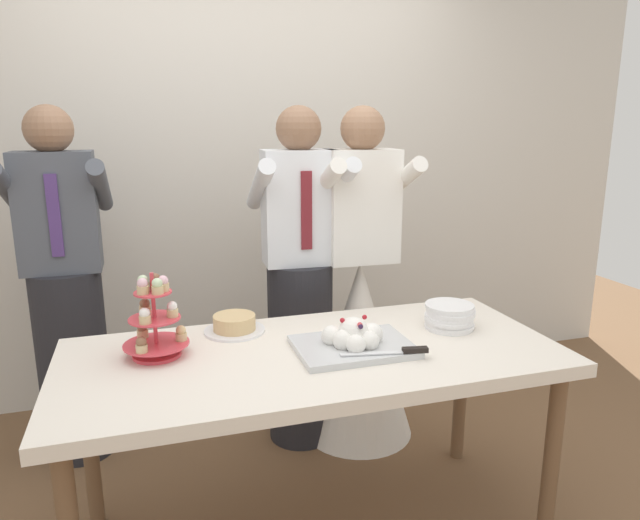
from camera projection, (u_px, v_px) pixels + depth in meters
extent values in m
cube|color=beige|center=(240.00, 146.00, 3.30)|extent=(5.20, 0.10, 2.90)
cube|color=silver|center=(314.00, 357.00, 2.09)|extent=(1.80, 0.80, 0.05)
cylinder|color=brown|center=(551.00, 462.00, 2.12)|extent=(0.06, 0.06, 0.72)
cylinder|color=brown|center=(90.00, 443.00, 2.24)|extent=(0.06, 0.06, 0.72)
cylinder|color=brown|center=(461.00, 387.00, 2.71)|extent=(0.06, 0.06, 0.72)
cylinder|color=#D83F4C|center=(157.00, 354.00, 2.04)|extent=(0.17, 0.17, 0.01)
cylinder|color=#D83F4C|center=(154.00, 315.00, 2.00)|extent=(0.01, 0.01, 0.31)
cylinder|color=#D83F4C|center=(156.00, 344.00, 2.03)|extent=(0.23, 0.23, 0.01)
cylinder|color=#D1B784|center=(181.00, 337.00, 2.05)|extent=(0.04, 0.04, 0.03)
sphere|color=#D6B27A|center=(181.00, 330.00, 2.04)|extent=(0.04, 0.04, 0.04)
cylinder|color=#D1B784|center=(143.00, 333.00, 2.08)|extent=(0.04, 0.04, 0.03)
sphere|color=brown|center=(142.00, 327.00, 2.07)|extent=(0.04, 0.04, 0.04)
cylinder|color=#D1B784|center=(142.00, 348.00, 1.94)|extent=(0.04, 0.04, 0.03)
sphere|color=brown|center=(141.00, 342.00, 1.94)|extent=(0.04, 0.04, 0.04)
cylinder|color=#D83F4C|center=(155.00, 318.00, 2.00)|extent=(0.18, 0.18, 0.01)
cylinder|color=#D1B784|center=(172.00, 313.00, 2.01)|extent=(0.04, 0.04, 0.03)
sphere|color=white|center=(172.00, 306.00, 2.01)|extent=(0.04, 0.04, 0.04)
cylinder|color=#D1B784|center=(145.00, 310.00, 2.04)|extent=(0.04, 0.04, 0.03)
sphere|color=brown|center=(145.00, 303.00, 2.04)|extent=(0.04, 0.04, 0.04)
cylinder|color=#D1B784|center=(145.00, 320.00, 1.94)|extent=(0.04, 0.04, 0.03)
sphere|color=white|center=(145.00, 313.00, 1.94)|extent=(0.04, 0.04, 0.04)
cylinder|color=#D83F4C|center=(153.00, 292.00, 1.98)|extent=(0.13, 0.13, 0.01)
cylinder|color=#D1B784|center=(163.00, 287.00, 1.98)|extent=(0.04, 0.04, 0.03)
sphere|color=#EAB7C6|center=(163.00, 281.00, 1.98)|extent=(0.04, 0.04, 0.04)
cylinder|color=#D1B784|center=(155.00, 285.00, 2.01)|extent=(0.04, 0.04, 0.03)
sphere|color=brown|center=(155.00, 278.00, 2.01)|extent=(0.04, 0.04, 0.04)
cylinder|color=#D1B784|center=(143.00, 287.00, 1.99)|extent=(0.04, 0.04, 0.03)
sphere|color=beige|center=(143.00, 280.00, 1.98)|extent=(0.04, 0.04, 0.04)
cylinder|color=#D1B784|center=(143.00, 290.00, 1.95)|extent=(0.04, 0.04, 0.03)
sphere|color=#EAB7C6|center=(142.00, 283.00, 1.95)|extent=(0.04, 0.04, 0.04)
cylinder|color=#D1B784|center=(158.00, 290.00, 1.95)|extent=(0.04, 0.04, 0.03)
sphere|color=beige|center=(157.00, 283.00, 1.95)|extent=(0.04, 0.04, 0.04)
cube|color=silver|center=(353.00, 347.00, 2.09)|extent=(0.42, 0.31, 0.02)
sphere|color=white|center=(372.00, 334.00, 2.10)|extent=(0.08, 0.08, 0.08)
sphere|color=white|center=(360.00, 330.00, 2.15)|extent=(0.07, 0.07, 0.07)
sphere|color=white|center=(347.00, 333.00, 2.11)|extent=(0.08, 0.08, 0.08)
sphere|color=white|center=(331.00, 336.00, 2.09)|extent=(0.08, 0.08, 0.08)
sphere|color=white|center=(343.00, 340.00, 2.04)|extent=(0.08, 0.08, 0.08)
sphere|color=white|center=(356.00, 344.00, 2.01)|extent=(0.07, 0.07, 0.07)
sphere|color=white|center=(369.00, 341.00, 2.04)|extent=(0.07, 0.07, 0.07)
sphere|color=white|center=(353.00, 332.00, 2.07)|extent=(0.11, 0.11, 0.11)
sphere|color=#DB474C|center=(353.00, 322.00, 2.06)|extent=(0.02, 0.02, 0.02)
sphere|color=#2D1938|center=(356.00, 320.00, 2.07)|extent=(0.02, 0.02, 0.02)
sphere|color=#DB474C|center=(360.00, 325.00, 2.04)|extent=(0.02, 0.02, 0.02)
sphere|color=#DB474C|center=(360.00, 325.00, 2.03)|extent=(0.02, 0.02, 0.02)
sphere|color=#2D1938|center=(361.00, 327.00, 2.02)|extent=(0.02, 0.02, 0.02)
sphere|color=#B21923|center=(365.00, 317.00, 2.11)|extent=(0.02, 0.02, 0.02)
sphere|color=#B21923|center=(342.00, 320.00, 2.06)|extent=(0.02, 0.02, 0.02)
cube|color=silver|center=(373.00, 353.00, 1.99)|extent=(0.23, 0.06, 0.00)
cube|color=black|center=(415.00, 350.00, 2.00)|extent=(0.09, 0.04, 0.02)
cylinder|color=white|center=(449.00, 327.00, 2.31)|extent=(0.19, 0.19, 0.01)
cylinder|color=white|center=(450.00, 324.00, 2.31)|extent=(0.19, 0.19, 0.01)
cylinder|color=white|center=(449.00, 321.00, 2.31)|extent=(0.19, 0.19, 0.01)
cylinder|color=white|center=(449.00, 319.00, 2.30)|extent=(0.19, 0.19, 0.01)
cylinder|color=white|center=(449.00, 316.00, 2.30)|extent=(0.19, 0.19, 0.01)
cylinder|color=white|center=(450.00, 313.00, 2.30)|extent=(0.19, 0.19, 0.01)
cylinder|color=white|center=(451.00, 311.00, 2.30)|extent=(0.19, 0.19, 0.01)
cylinder|color=white|center=(450.00, 308.00, 2.30)|extent=(0.19, 0.19, 0.01)
cylinder|color=white|center=(450.00, 306.00, 2.29)|extent=(0.19, 0.19, 0.01)
cylinder|color=white|center=(235.00, 330.00, 2.27)|extent=(0.24, 0.24, 0.01)
cylinder|color=#D6B27A|center=(234.00, 322.00, 2.26)|extent=(0.17, 0.17, 0.06)
cylinder|color=#232328|center=(300.00, 352.00, 2.88)|extent=(0.32, 0.32, 0.92)
cube|color=white|center=(299.00, 208.00, 2.71)|extent=(0.35, 0.22, 0.54)
sphere|color=#8C664C|center=(299.00, 129.00, 2.62)|extent=(0.21, 0.21, 0.21)
cylinder|color=white|center=(260.00, 186.00, 2.64)|extent=(0.10, 0.49, 0.28)
cylinder|color=white|center=(339.00, 184.00, 2.73)|extent=(0.10, 0.49, 0.28)
cube|color=maroon|center=(307.00, 211.00, 2.61)|extent=(0.05, 0.01, 0.36)
cone|color=white|center=(359.00, 348.00, 2.92)|extent=(0.56, 0.56, 0.92)
cube|color=white|center=(361.00, 206.00, 2.75)|extent=(0.34, 0.21, 0.54)
sphere|color=#997054|center=(363.00, 128.00, 2.67)|extent=(0.21, 0.21, 0.21)
cylinder|color=white|center=(324.00, 185.00, 2.68)|extent=(0.09, 0.49, 0.28)
cylinder|color=white|center=(399.00, 183.00, 2.78)|extent=(0.09, 0.49, 0.28)
cylinder|color=#232328|center=(74.00, 364.00, 2.74)|extent=(0.32, 0.32, 0.92)
cube|color=#4C515B|center=(57.00, 212.00, 2.57)|extent=(0.34, 0.20, 0.54)
sphere|color=#8C664C|center=(48.00, 129.00, 2.48)|extent=(0.21, 0.21, 0.21)
cylinder|color=#4C515B|center=(7.00, 190.00, 2.49)|extent=(0.08, 0.49, 0.28)
cylinder|color=#4C515B|center=(100.00, 187.00, 2.60)|extent=(0.08, 0.49, 0.28)
cube|color=#4C3372|center=(54.00, 216.00, 2.47)|extent=(0.05, 0.01, 0.36)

